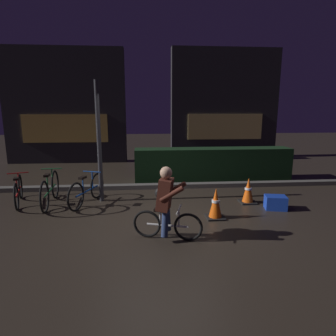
# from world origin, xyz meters

# --- Properties ---
(ground_plane) EXTENTS (40.00, 40.00, 0.00)m
(ground_plane) POSITION_xyz_m (0.00, 0.00, 0.00)
(ground_plane) COLOR #2D261E
(sidewalk_curb) EXTENTS (12.00, 0.24, 0.12)m
(sidewalk_curb) POSITION_xyz_m (0.00, 2.20, 0.06)
(sidewalk_curb) COLOR #56544F
(sidewalk_curb) RESTS_ON ground
(hedge_row) EXTENTS (4.80, 0.70, 0.98)m
(hedge_row) POSITION_xyz_m (1.80, 3.10, 0.49)
(hedge_row) COLOR black
(hedge_row) RESTS_ON ground
(storefront_left) EXTENTS (4.73, 0.54, 4.51)m
(storefront_left) POSITION_xyz_m (-3.42, 6.50, 2.24)
(storefront_left) COLOR #262328
(storefront_left) RESTS_ON ground
(storefront_right) EXTENTS (4.71, 0.54, 4.72)m
(storefront_right) POSITION_xyz_m (3.24, 7.20, 2.35)
(storefront_right) COLOR #262328
(storefront_right) RESTS_ON ground
(street_post) EXTENTS (0.10, 0.10, 2.79)m
(street_post) POSITION_xyz_m (-1.34, 1.20, 1.39)
(street_post) COLOR #2D2D33
(street_post) RESTS_ON ground
(parked_bike_leftmost) EXTENTS (0.54, 1.45, 0.70)m
(parked_bike_leftmost) POSITION_xyz_m (-3.20, 1.11, 0.32)
(parked_bike_leftmost) COLOR black
(parked_bike_leftmost) RESTS_ON ground
(parked_bike_left_mid) EXTENTS (0.46, 1.73, 0.80)m
(parked_bike_left_mid) POSITION_xyz_m (-2.45, 1.00, 0.36)
(parked_bike_left_mid) COLOR black
(parked_bike_left_mid) RESTS_ON ground
(parked_bike_center_left) EXTENTS (0.58, 1.50, 0.72)m
(parked_bike_center_left) POSITION_xyz_m (-1.63, 0.98, 0.33)
(parked_bike_center_left) COLOR black
(parked_bike_center_left) RESTS_ON ground
(traffic_cone_near) EXTENTS (0.36, 0.36, 0.62)m
(traffic_cone_near) POSITION_xyz_m (1.10, -0.10, 0.30)
(traffic_cone_near) COLOR black
(traffic_cone_near) RESTS_ON ground
(traffic_cone_far) EXTENTS (0.36, 0.36, 0.60)m
(traffic_cone_far) POSITION_xyz_m (2.09, 0.78, 0.29)
(traffic_cone_far) COLOR black
(traffic_cone_far) RESTS_ON ground
(blue_crate) EXTENTS (0.49, 0.40, 0.30)m
(blue_crate) POSITION_xyz_m (2.54, 0.30, 0.15)
(blue_crate) COLOR #193DB7
(blue_crate) RESTS_ON ground
(cyclist) EXTENTS (1.15, 0.62, 1.25)m
(cyclist) POSITION_xyz_m (0.04, -0.93, 0.63)
(cyclist) COLOR black
(cyclist) RESTS_ON ground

